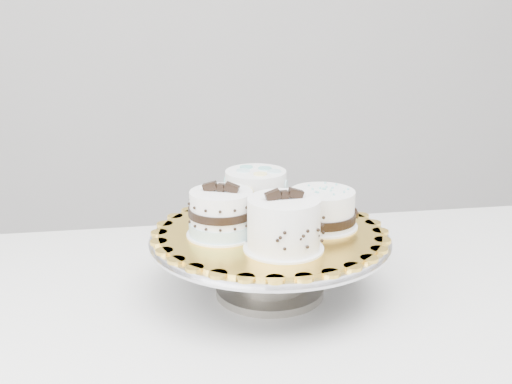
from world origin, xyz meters
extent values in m
cube|color=silver|center=(-0.12, 0.09, 0.73)|extent=(1.26, 0.89, 0.04)
cube|color=silver|center=(0.46, 0.40, 0.35)|extent=(0.05, 0.05, 0.71)
cylinder|color=gray|center=(-0.13, 0.15, 0.76)|extent=(0.17, 0.17, 0.01)
cylinder|color=gray|center=(-0.13, 0.15, 0.79)|extent=(0.11, 0.11, 0.09)
cylinder|color=silver|center=(-0.13, 0.15, 0.84)|extent=(0.36, 0.36, 0.01)
cylinder|color=silver|center=(-0.13, 0.15, 0.84)|extent=(0.37, 0.37, 0.00)
cylinder|color=gold|center=(-0.13, 0.15, 0.85)|extent=(0.40, 0.40, 0.00)
cylinder|color=white|center=(-0.13, 0.08, 0.86)|extent=(0.11, 0.11, 0.00)
cylinder|color=white|center=(-0.13, 0.08, 0.89)|extent=(0.10, 0.10, 0.07)
cylinder|color=white|center=(-0.20, 0.15, 0.86)|extent=(0.11, 0.11, 0.00)
cylinder|color=white|center=(-0.20, 0.15, 0.89)|extent=(0.13, 0.13, 0.07)
cylinder|color=#ABD4D9|center=(-0.20, 0.15, 0.87)|extent=(0.10, 0.10, 0.02)
cylinder|color=black|center=(-0.20, 0.15, 0.89)|extent=(0.10, 0.10, 0.01)
cylinder|color=white|center=(-0.13, 0.24, 0.86)|extent=(0.11, 0.11, 0.00)
cylinder|color=white|center=(-0.13, 0.24, 0.89)|extent=(0.13, 0.13, 0.07)
cylinder|color=white|center=(-0.04, 0.15, 0.86)|extent=(0.11, 0.11, 0.00)
cylinder|color=white|center=(-0.04, 0.15, 0.89)|extent=(0.11, 0.11, 0.05)
cylinder|color=black|center=(-0.04, 0.15, 0.87)|extent=(0.11, 0.11, 0.01)
camera|label=1|loc=(-0.37, -0.73, 1.20)|focal=45.00mm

